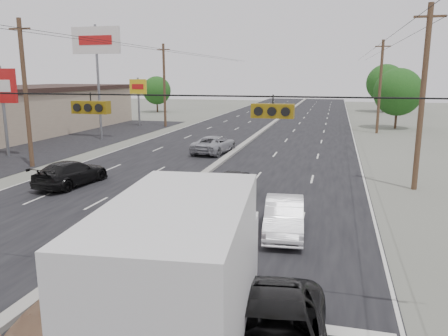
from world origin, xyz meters
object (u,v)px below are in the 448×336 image
Objects in this scene: utility_pole_left_c at (164,85)px; oncoming_near at (71,173)px; utility_pole_right_c at (380,86)px; queue_car_a at (229,186)px; tree_right_mid at (398,92)px; pole_sign_mid at (2,91)px; queue_car_b at (284,217)px; tree_right_far at (385,83)px; oncoming_far at (214,145)px; pole_sign_far at (138,91)px; box_truck at (186,276)px; tree_left_far at (157,90)px; utility_pole_right_b at (422,98)px; utility_pole_left_b at (26,93)px; pole_sign_billboard at (96,48)px; red_sedan at (142,234)px.

utility_pole_left_c reaches higher than oncoming_near.
utility_pole_right_c is 2.43× the size of queue_car_a.
queue_car_a is (-12.14, -34.50, -3.63)m from tree_right_mid.
pole_sign_mid reaches higher than queue_car_b.
tree_right_far is 49.97m from oncoming_far.
pole_sign_far is 22.29m from oncoming_far.
box_truck is (21.99, -20.32, -3.14)m from pole_sign_mid.
pole_sign_mid is 1.14× the size of tree_left_far.
utility_pole_right_b is 56.72m from tree_left_far.
tree_right_mid is 27.45m from oncoming_far.
utility_pole_left_c is (0.00, 25.00, 0.00)m from utility_pole_left_b.
pole_sign_billboard is 15.95m from oncoming_far.
tree_right_mid is at bearing 9.16° from pole_sign_far.
utility_pole_left_c is at bearing 120.59° from queue_car_a.
queue_car_a is at bearing 116.41° from oncoming_far.
oncoming_near is at bearing 125.77° from box_truck.
pole_sign_far is (-3.50, 25.00, -0.70)m from utility_pole_left_b.
utility_pole_left_b is at bearing 149.23° from queue_car_b.
tree_right_far is at bearing 75.93° from queue_car_b.
pole_sign_far is 0.98× the size of tree_left_far.
utility_pole_left_c is 1.23× the size of tree_right_far.
utility_pole_left_b is at bearing 45.06° from oncoming_far.
tree_right_mid is at bearing -22.07° from tree_left_far.
tree_left_far is (-7.50, 32.00, -5.15)m from pole_sign_billboard.
pole_sign_mid is (-4.50, 3.00, 0.01)m from utility_pole_left_b.
tree_right_mid reaches higher than queue_car_a.
utility_pole_right_b is at bearing -41.26° from pole_sign_far.
pole_sign_far is at bearing 97.13° from pole_sign_billboard.
queue_car_b is (18.70, -33.89, -4.39)m from utility_pole_left_c.
utility_pole_right_c is at bearing -96.65° from tree_right_far.
pole_sign_far is at bearing 117.88° from queue_car_b.
pole_sign_far is at bearing 87.40° from pole_sign_mid.
utility_pole_right_c is (25.00, 25.00, 0.00)m from utility_pole_left_b.
utility_pole_right_b is 29.65m from pole_sign_mid.
utility_pole_left_b is 21.17m from queue_car_b.
pole_sign_billboard is at bearing -12.08° from oncoming_far.
red_sedan is 0.93× the size of queue_car_a.
utility_pole_right_c is 1.94× the size of oncoming_far.
tree_right_far reaches higher than pole_sign_far.
tree_right_mid reaches higher than tree_left_far.
oncoming_far reaches higher than queue_car_a.
tree_left_far is 0.78× the size of box_truck.
oncoming_far is (15.42, 5.42, -4.40)m from pole_sign_mid.
pole_sign_billboard is 2.67× the size of queue_car_a.
queue_car_b is (-9.80, -63.89, -4.24)m from tree_right_far.
tree_left_far is 51.45m from oncoming_near.
queue_car_a is at bearing -154.98° from utility_pole_right_b.
pole_sign_billboard is 52.05m from tree_right_far.
tree_right_mid is at bearing 73.70° from queue_car_a.
queue_car_b is at bearing -49.63° from queue_car_a.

